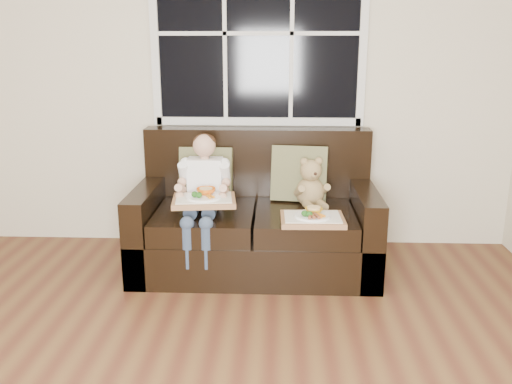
{
  "coord_description": "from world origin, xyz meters",
  "views": [
    {
      "loc": [
        0.42,
        -1.72,
        1.59
      ],
      "look_at": [
        0.27,
        1.85,
        0.6
      ],
      "focal_mm": 38.0,
      "sensor_mm": 36.0,
      "label": 1
    }
  ],
  "objects_px": {
    "loveseat": "(256,224)",
    "tray_right": "(312,218)",
    "teddy_bear": "(310,186)",
    "tray_left": "(204,199)",
    "child": "(204,185)"
  },
  "relations": [
    {
      "from": "teddy_bear",
      "to": "tray_left",
      "type": "xyz_separation_m",
      "value": [
        -0.73,
        -0.3,
        -0.02
      ]
    },
    {
      "from": "teddy_bear",
      "to": "tray_right",
      "type": "distance_m",
      "value": 0.4
    },
    {
      "from": "child",
      "to": "teddy_bear",
      "type": "distance_m",
      "value": 0.76
    },
    {
      "from": "teddy_bear",
      "to": "tray_left",
      "type": "height_order",
      "value": "teddy_bear"
    },
    {
      "from": "tray_left",
      "to": "tray_right",
      "type": "bearing_deg",
      "value": -13.56
    },
    {
      "from": "teddy_bear",
      "to": "tray_right",
      "type": "relative_size",
      "value": 0.87
    },
    {
      "from": "teddy_bear",
      "to": "tray_right",
      "type": "xyz_separation_m",
      "value": [
        -0.0,
        -0.38,
        -0.12
      ]
    },
    {
      "from": "teddy_bear",
      "to": "tray_left",
      "type": "distance_m",
      "value": 0.79
    },
    {
      "from": "loveseat",
      "to": "child",
      "type": "bearing_deg",
      "value": -162.02
    },
    {
      "from": "loveseat",
      "to": "teddy_bear",
      "type": "distance_m",
      "value": 0.49
    },
    {
      "from": "loveseat",
      "to": "tray_left",
      "type": "height_order",
      "value": "loveseat"
    },
    {
      "from": "loveseat",
      "to": "tray_right",
      "type": "relative_size",
      "value": 4.04
    },
    {
      "from": "child",
      "to": "tray_left",
      "type": "relative_size",
      "value": 1.77
    },
    {
      "from": "child",
      "to": "tray_right",
      "type": "distance_m",
      "value": 0.8
    },
    {
      "from": "loveseat",
      "to": "teddy_bear",
      "type": "xyz_separation_m",
      "value": [
        0.39,
        0.02,
        0.29
      ]
    }
  ]
}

